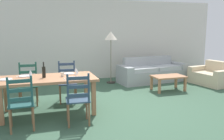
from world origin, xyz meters
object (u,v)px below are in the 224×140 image
Objects in this scene: wine_glass_far_right at (76,69)px; armchair_upholstered at (212,76)px; dining_chair_far_right at (67,82)px; wine_glass_near_right at (77,72)px; dining_table at (48,82)px; coffee_cup_primary at (63,74)px; wine_bottle at (44,72)px; wine_glass_near_left at (31,74)px; standing_lamp at (111,39)px; dining_chair_far_left at (28,84)px; dining_chair_near_left at (21,103)px; couch at (151,73)px; wine_glass_far_left at (30,72)px; coffee_table at (168,78)px; dining_chair_near_right at (78,99)px.

wine_glass_far_right is 4.58m from armchair_upholstered.
wine_glass_near_right is (0.10, -0.86, 0.38)m from dining_chair_far_right.
coffee_cup_primary is at bearing 1.40° from dining_table.
wine_bottle is 1.96× the size of wine_glass_near_left.
wine_glass_near_right is 2.90m from standing_lamp.
standing_lamp reaches higher than wine_bottle.
armchair_upholstered is at bearing 4.17° from dining_chair_far_left.
dining_table is 6.01× the size of wine_bottle.
dining_chair_near_left is 3.04× the size of wine_bottle.
wine_glass_far_right reaches higher than dining_table.
coffee_cup_primary is (-0.28, 0.14, -0.07)m from wine_glass_near_right.
coffee_cup_primary is at bearing -145.74° from couch.
dining_chair_far_right is at bearing 37.49° from wine_glass_far_left.
armchair_upholstered is 3.38m from standing_lamp.
dining_chair_far_right is 0.41× the size of couch.
couch is at bearing 34.26° from coffee_cup_primary.
dining_chair_far_left is at bearing 118.04° from dining_table.
wine_glass_near_right is 0.27m from wine_glass_far_right.
dining_chair_far_left is 3.71m from coffee_table.
dining_table is at bearing -131.64° from standing_lamp.
dining_chair_near_right is 3.04× the size of wine_bottle.
dining_table is 2.11× the size of coffee_table.
wine_glass_far_left is 0.07× the size of couch.
coffee_cup_primary is (0.62, 0.16, -0.07)m from wine_glass_near_left.
coffee_cup_primary is at bearing 102.94° from dining_chair_near_right.
wine_glass_far_left is at bearing -151.78° from couch.
wine_glass_far_left is at bearing -83.02° from dining_chair_far_left.
wine_glass_near_right is at bearing -12.81° from dining_table.
wine_glass_near_right is 1.79× the size of coffee_cup_primary.
wine_bottle is at bearing 178.85° from coffee_cup_primary.
standing_lamp is (2.05, 2.30, 0.75)m from dining_table.
armchair_upholstered is (5.08, 1.15, -0.62)m from wine_bottle.
standing_lamp is at bearing 48.36° from dining_table.
dining_chair_near_right is 4.94m from armchair_upholstered.
dining_chair_far_left is 0.41× the size of couch.
wine_glass_near_left is 0.12× the size of armchair_upholstered.
wine_glass_far_right is (0.66, 0.12, -0.01)m from wine_bottle.
dining_chair_near_right is 1.00× the size of dining_chair_far_left.
dining_chair_far_left is 5.96× the size of wine_glass_far_left.
dining_chair_near_left is 4.05m from standing_lamp.
dining_table is at bearing -148.02° from couch.
wine_bottle reaches higher than wine_glass_near_right.
standing_lamp reaches higher than armchair_upholstered.
armchair_upholstered is at bearing 12.73° from wine_bottle.
dining_chair_far_right reaches higher than wine_glass_far_right.
coffee_cup_primary is at bearing -163.46° from coffee_table.
wine_glass_near_right is 1.00× the size of wine_glass_far_left.
dining_chair_near_right is at bearing -77.06° from coffee_cup_primary.
armchair_upholstered is (5.50, 1.89, -0.23)m from dining_chair_near_left.
dining_chair_far_right is at bearing 57.33° from dining_table.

